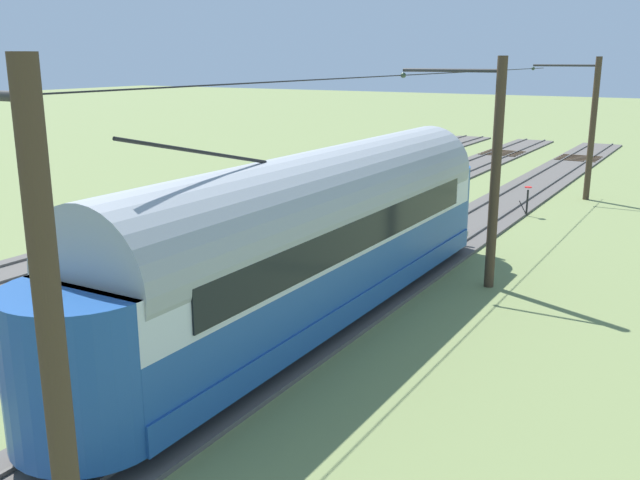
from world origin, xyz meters
The scene contains 11 objects.
ground_plane centered at (0.00, 0.00, 0.00)m, with size 220.00×220.00×0.00m, color olive.
track_streetcar_siding centered at (-5.02, -0.31, 0.05)m, with size 2.80×80.00×0.18m.
track_adjacent_siding centered at (0.00, -0.31, 0.05)m, with size 2.80×80.00×0.18m.
track_third_siding centered at (5.02, -0.31, 0.05)m, with size 2.80×80.00×0.18m.
vintage_streetcar centered at (-5.02, 2.73, 2.26)m, with size 2.65×17.30×5.06m.
catenary_pole_foreground centered at (-7.81, -17.13, 3.42)m, with size 3.11×0.28×6.50m.
catenary_pole_mid_near centered at (-7.81, -2.12, 3.42)m, with size 3.11×0.28×6.50m.
catenary_pole_mid_far centered at (-7.81, 12.89, 3.42)m, with size 3.11×0.28×6.50m.
overhead_wire_run centered at (-5.10, -2.89, 5.96)m, with size 2.90×34.02×0.18m.
switch_stand centered at (-6.40, -12.16, 0.70)m, with size 0.50×0.30×1.24m.
spare_tie_stack centered at (7.95, -6.97, 0.27)m, with size 2.40×2.40×0.54m.
Camera 1 is at (-13.49, 17.16, 6.45)m, focal length 39.50 mm.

